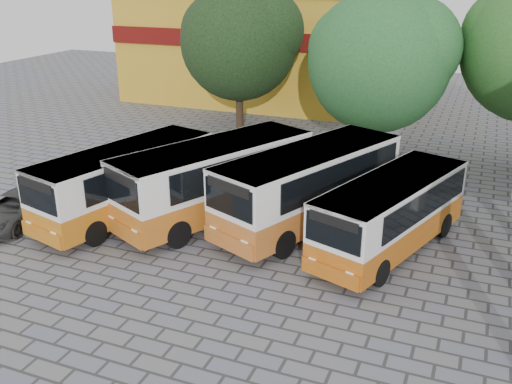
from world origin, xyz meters
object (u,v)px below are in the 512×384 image
at_px(bus_far_left, 126,178).
at_px(bus_centre_left, 216,176).
at_px(bus_far_right, 391,211).
at_px(parked_car, 16,208).
at_px(bus_centre_right, 310,183).

xyz_separation_m(bus_far_left, bus_centre_left, (3.52, 1.30, 0.13)).
height_order(bus_far_right, parked_car, bus_far_right).
height_order(bus_centre_right, parked_car, bus_centre_right).
xyz_separation_m(bus_centre_right, bus_far_right, (3.43, -1.04, -0.23)).
height_order(bus_centre_left, parked_car, bus_centre_left).
distance_m(bus_centre_right, bus_far_right, 3.59).
relative_size(bus_centre_left, bus_centre_right, 1.00).
bearing_deg(bus_far_right, bus_far_left, -156.02).
distance_m(bus_centre_left, bus_centre_right, 3.89).
height_order(bus_centre_right, bus_far_right, bus_centre_right).
bearing_deg(bus_centre_left, bus_far_left, -134.77).
bearing_deg(bus_far_right, parked_car, -148.62).
distance_m(bus_centre_right, parked_car, 12.08).
relative_size(bus_far_left, bus_centre_left, 0.91).
xyz_separation_m(bus_far_right, parked_car, (-14.65, -3.26, -0.97)).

